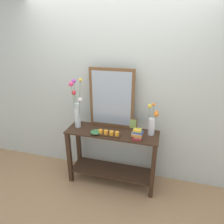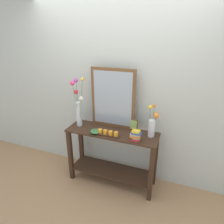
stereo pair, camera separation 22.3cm
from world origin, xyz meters
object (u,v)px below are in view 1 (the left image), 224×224
(decorative_bowl, at_px, (96,132))
(book_stack, at_px, (137,134))
(console_table, at_px, (112,153))
(tall_vase_left, at_px, (77,108))
(mirror_leaning, at_px, (112,99))
(candle_tray, at_px, (109,133))
(picture_frame_small, at_px, (133,124))
(vase_right, at_px, (152,123))

(decorative_bowl, xyz_separation_m, book_stack, (0.55, 0.01, 0.04))
(book_stack, bearing_deg, console_table, 162.82)
(tall_vase_left, relative_size, decorative_bowl, 4.75)
(mirror_leaning, relative_size, candle_tray, 2.60)
(decorative_bowl, bearing_deg, console_table, 31.36)
(mirror_leaning, bearing_deg, decorative_bowl, -115.86)
(candle_tray, xyz_separation_m, decorative_bowl, (-0.17, -0.00, -0.00))
(picture_frame_small, distance_m, book_stack, 0.29)
(vase_right, height_order, decorative_bowl, vase_right)
(mirror_leaning, xyz_separation_m, candle_tray, (0.04, -0.28, -0.39))
(candle_tray, bearing_deg, book_stack, 0.34)
(book_stack, bearing_deg, mirror_leaning, 145.75)
(decorative_bowl, bearing_deg, mirror_leaning, 64.14)
(console_table, height_order, mirror_leaning, mirror_leaning)
(console_table, xyz_separation_m, picture_frame_small, (0.26, 0.16, 0.42))
(console_table, bearing_deg, decorative_bowl, -148.64)
(picture_frame_small, height_order, book_stack, picture_frame_small)
(candle_tray, height_order, picture_frame_small, picture_frame_small)
(mirror_leaning, distance_m, tall_vase_left, 0.49)
(vase_right, distance_m, book_stack, 0.26)
(decorative_bowl, bearing_deg, candle_tray, 1.02)
(candle_tray, distance_m, picture_frame_small, 0.39)
(decorative_bowl, bearing_deg, picture_frame_small, 31.53)
(candle_tray, bearing_deg, mirror_leaning, 97.58)
(console_table, height_order, vase_right, vase_right)
(console_table, relative_size, tall_vase_left, 1.82)
(mirror_leaning, relative_size, vase_right, 1.96)
(mirror_leaning, bearing_deg, tall_vase_left, -160.90)
(console_table, xyz_separation_m, mirror_leaning, (-0.05, 0.17, 0.75))
(candle_tray, xyz_separation_m, book_stack, (0.37, 0.00, 0.04))
(decorative_bowl, bearing_deg, vase_right, 14.47)
(tall_vase_left, height_order, book_stack, tall_vase_left)
(console_table, distance_m, candle_tray, 0.38)
(mirror_leaning, height_order, book_stack, mirror_leaning)
(candle_tray, bearing_deg, tall_vase_left, 165.78)
(console_table, xyz_separation_m, tall_vase_left, (-0.50, 0.01, 0.63))
(picture_frame_small, relative_size, book_stack, 1.09)
(candle_tray, bearing_deg, vase_right, 18.61)
(console_table, distance_m, mirror_leaning, 0.77)
(picture_frame_small, distance_m, decorative_bowl, 0.53)
(vase_right, xyz_separation_m, book_stack, (-0.16, -0.18, -0.10))
(console_table, height_order, tall_vase_left, tall_vase_left)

